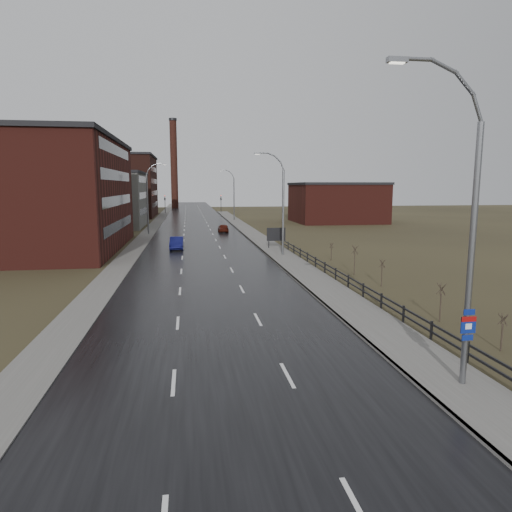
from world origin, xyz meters
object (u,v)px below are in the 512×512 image
object	(u,v)px
streetlight_main	(465,232)
billboard	(276,235)
car_near	(177,243)
car_far	(223,228)

from	to	relation	value
streetlight_main	billboard	size ratio (longest dim) A/B	4.51
billboard	car_near	xyz separation A→B (m)	(-12.14, 1.56, -1.03)
billboard	car_far	xyz separation A→B (m)	(-4.85, 21.74, -1.09)
billboard	car_far	size ratio (longest dim) A/B	0.65
streetlight_main	car_far	world-z (taller)	streetlight_main
car_far	car_near	bearing A→B (deg)	70.38
billboard	car_near	size ratio (longest dim) A/B	0.58
streetlight_main	car_far	bearing A→B (deg)	93.95
streetlight_main	car_near	world-z (taller)	streetlight_main
car_near	car_far	distance (m)	21.46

